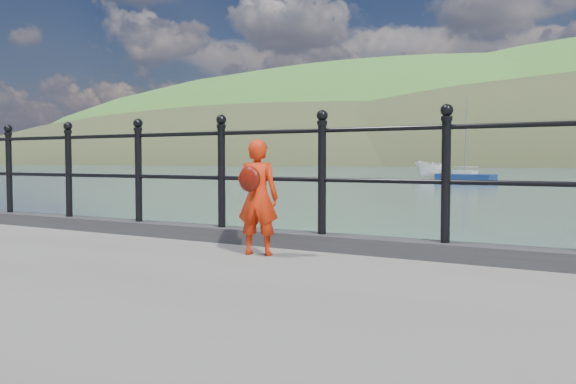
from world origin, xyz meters
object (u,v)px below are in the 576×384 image
Objects in this scene: child at (257,196)px; launch_white at (431,170)px; sailboat_port at (465,178)px; railing at (269,164)px.

launch_white is at bearing -89.75° from child.
launch_white is 12.05m from sailboat_port.
railing is at bearing -83.04° from child.
child is at bearing -63.89° from sailboat_port.
railing reaches higher than launch_white.
railing is 17.20× the size of child.
sailboat_port is (-9.90, 46.23, -1.48)m from railing.
launch_white is at bearing 105.88° from railing.
railing is at bearing -64.03° from sailboat_port.
launch_white is (-16.34, 57.16, -0.64)m from child.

